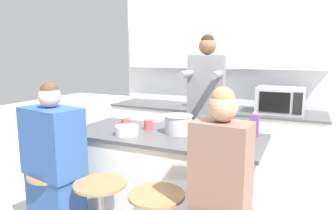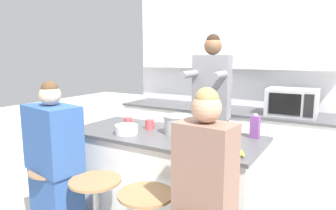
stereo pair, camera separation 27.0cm
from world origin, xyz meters
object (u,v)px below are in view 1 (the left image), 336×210
(person_wrapped_blanket, at_px, (55,175))
(coffee_cup_near, at_px, (148,125))
(bar_stool_leftmost, at_px, (55,206))
(banana_bunch, at_px, (242,149))
(juice_carton, at_px, (255,125))
(cooking_pot, at_px, (179,124))
(kitchen_island, at_px, (164,182))
(microwave, at_px, (280,100))
(fruit_bowl, at_px, (127,130))
(coffee_cup_far, at_px, (125,123))
(person_cooking, at_px, (206,120))
(potted_plant, at_px, (193,97))

(person_wrapped_blanket, xyz_separation_m, coffee_cup_near, (0.47, 0.74, 0.31))
(bar_stool_leftmost, bearing_deg, banana_bunch, 15.37)
(juice_carton, bearing_deg, person_wrapped_blanket, -146.52)
(cooking_pot, xyz_separation_m, banana_bunch, (0.62, -0.31, -0.06))
(kitchen_island, height_order, microwave, microwave)
(fruit_bowl, height_order, microwave, microwave)
(coffee_cup_near, bearing_deg, cooking_pot, -3.50)
(banana_bunch, relative_size, juice_carton, 0.89)
(bar_stool_leftmost, distance_m, microwave, 2.69)
(cooking_pot, relative_size, coffee_cup_far, 2.96)
(juice_carton, bearing_deg, kitchen_island, -159.13)
(person_wrapped_blanket, xyz_separation_m, cooking_pot, (0.78, 0.72, 0.35))
(kitchen_island, height_order, coffee_cup_near, coffee_cup_near)
(kitchen_island, bearing_deg, person_cooking, 77.90)
(bar_stool_leftmost, xyz_separation_m, fruit_bowl, (0.41, 0.47, 0.58))
(person_wrapped_blanket, bearing_deg, microwave, 63.79)
(kitchen_island, distance_m, bar_stool_leftmost, 0.95)
(person_wrapped_blanket, distance_m, fruit_bowl, 0.69)
(bar_stool_leftmost, height_order, potted_plant, potted_plant)
(kitchen_island, relative_size, person_cooking, 0.95)
(bar_stool_leftmost, relative_size, person_cooking, 0.37)
(bar_stool_leftmost, distance_m, banana_bunch, 1.59)
(coffee_cup_near, relative_size, coffee_cup_far, 0.97)
(kitchen_island, height_order, potted_plant, potted_plant)
(microwave, xyz_separation_m, potted_plant, (-1.13, 0.04, -0.03))
(fruit_bowl, relative_size, microwave, 0.38)
(juice_carton, distance_m, potted_plant, 1.56)
(kitchen_island, xyz_separation_m, microwave, (0.86, 1.43, 0.62))
(fruit_bowl, bearing_deg, person_cooking, 63.84)
(cooking_pot, relative_size, microwave, 0.63)
(person_cooking, xyz_separation_m, person_wrapped_blanket, (-0.83, -1.38, -0.26))
(juice_carton, bearing_deg, microwave, 84.11)
(fruit_bowl, bearing_deg, coffee_cup_far, 124.98)
(cooking_pot, relative_size, juice_carton, 1.66)
(kitchen_island, distance_m, cooking_pot, 0.56)
(coffee_cup_far, bearing_deg, cooking_pot, -1.66)
(coffee_cup_far, bearing_deg, fruit_bowl, -55.02)
(microwave, relative_size, potted_plant, 2.47)
(coffee_cup_near, xyz_separation_m, microwave, (1.06, 1.35, 0.12))
(person_wrapped_blanket, bearing_deg, bar_stool_leftmost, 173.42)
(fruit_bowl, relative_size, coffee_cup_far, 1.77)
(person_cooking, height_order, person_wrapped_blanket, person_cooking)
(kitchen_island, bearing_deg, bar_stool_leftmost, -137.35)
(cooking_pot, height_order, juice_carton, juice_carton)
(coffee_cup_far, bearing_deg, potted_plant, 82.14)
(person_cooking, xyz_separation_m, coffee_cup_near, (-0.36, -0.64, 0.05))
(person_wrapped_blanket, height_order, coffee_cup_near, person_wrapped_blanket)
(banana_bunch, distance_m, potted_plant, 2.00)
(person_cooking, height_order, banana_bunch, person_cooking)
(bar_stool_leftmost, height_order, coffee_cup_near, coffee_cup_near)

